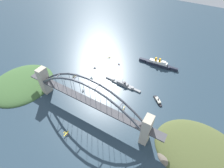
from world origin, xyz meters
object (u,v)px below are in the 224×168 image
Objects in this scene: small_boat_5 at (119,64)px; ocean_liner at (158,63)px; small_boat_3 at (67,79)px; harbor_arch_bridge at (88,101)px; small_boat_4 at (124,108)px; small_boat_0 at (95,67)px; harbor_ferry_steamer at (158,101)px; seaplane_taxiing_near_bridge at (66,134)px; small_boat_7 at (83,90)px; small_boat_1 at (91,77)px; naval_cruiser at (123,84)px; small_boat_2 at (109,58)px; small_boat_6 at (73,76)px.

ocean_liner is at bearing 28.74° from small_boat_5.
ocean_liner reaches higher than small_boat_3.
small_boat_4 is (49.86, 40.71, -31.90)m from harbor_arch_bridge.
small_boat_0 is at bearing -135.17° from small_boat_5.
small_boat_5 is (-124.96, 65.46, 0.62)m from harbor_ferry_steamer.
small_boat_7 is at bearing 111.84° from seaplane_taxiing_near_bridge.
harbor_ferry_steamer is at bearing 4.80° from small_boat_1.
small_boat_0 reaches higher than seaplane_taxiing_near_bridge.
harbor_arch_bridge is at bearing -80.64° from small_boat_5.
small_boat_7 is at bearing 140.72° from harbor_arch_bridge.
naval_cruiser is 105.93m from small_boat_2.
ocean_liner is 221.27m from small_boat_3.
naval_cruiser reaches higher than harbor_ferry_steamer.
small_boat_4 is 143.53m from small_boat_6.
small_boat_3 is (-159.37, -153.41, -5.13)m from ocean_liner.
harbor_ferry_steamer is 169.37m from small_boat_0.
small_boat_0 is 1.02× the size of small_boat_7.
small_boat_7 is (55.32, -11.78, 2.52)m from small_boat_3.
small_boat_0 is at bearing 106.65° from small_boat_7.
harbor_arch_bridge is 181.94m from small_boat_2.
ocean_liner is 1.11× the size of naval_cruiser.
small_boat_2 is at bearing 131.23° from small_boat_4.
harbor_ferry_steamer is (82.10, -6.40, -0.37)m from naval_cruiser.
harbor_arch_bridge reaches higher than small_boat_7.
small_boat_5 is at bearing 70.68° from small_boat_1.
small_boat_3 is at bearing -157.79° from naval_cruiser.
small_boat_4 is (57.57, 98.21, -1.26)m from seaplane_taxiing_near_bridge.
small_boat_1 is at bearing -84.54° from small_boat_2.
seaplane_taxiing_near_bridge is 143.22m from small_boat_1.
ocean_liner is 14.77× the size of small_boat_5.
ocean_liner is 3.99× the size of harbor_ferry_steamer.
ocean_liner is at bearing 42.98° from small_boat_6.
small_boat_3 is at bearing -108.27° from small_boat_2.
harbor_ferry_steamer is 2.27× the size of small_boat_4.
harbor_ferry_steamer is 2.67× the size of small_boat_2.
small_boat_1 is 41.79m from small_boat_6.
small_boat_1 is at bearing -164.73° from naval_cruiser.
small_boat_3 is at bearing -124.28° from small_boat_6.
harbor_ferry_steamer is at bearing 45.59° from small_boat_4.
small_boat_6 is 52.62m from small_boat_7.
small_boat_1 is at bearing 31.27° from small_boat_3.
ocean_liner is at bearing 87.02° from small_boat_4.
small_boat_1 is (15.41, -35.65, 1.39)m from small_boat_0.
harbor_arch_bridge reaches higher than harbor_ferry_steamer.
small_boat_5 is (-25.79, 156.51, -29.71)m from harbor_arch_bridge.
small_boat_3 is 1.13× the size of small_boat_7.
small_boat_2 is at bearing 110.19° from harbor_arch_bridge.
small_boat_3 is at bearing -168.20° from harbor_ferry_steamer.
small_boat_0 is 0.91× the size of small_boat_3.
small_boat_2 is 109.80m from small_boat_6.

